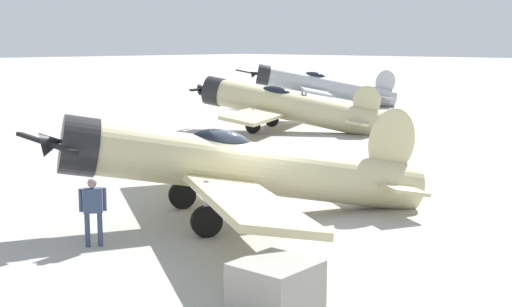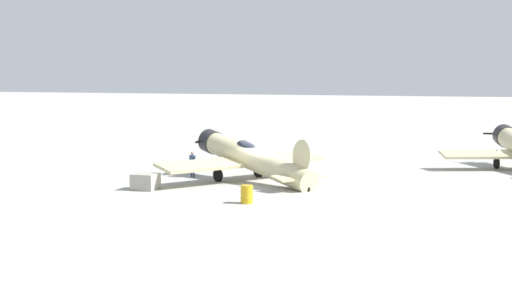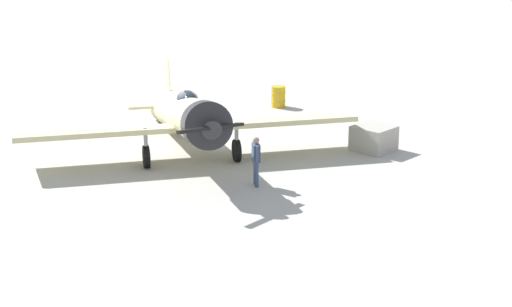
# 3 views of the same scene
# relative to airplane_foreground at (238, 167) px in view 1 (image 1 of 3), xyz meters

# --- Properties ---
(ground_plane) EXTENTS (400.00, 400.00, 0.00)m
(ground_plane) POSITION_rel_airplane_foreground_xyz_m (-0.46, 0.26, -1.44)
(ground_plane) COLOR #A8A59E
(airplane_foreground) EXTENTS (9.89, 11.47, 3.21)m
(airplane_foreground) POSITION_rel_airplane_foreground_xyz_m (0.00, 0.00, 0.00)
(airplane_foreground) COLOR beige
(airplane_foreground) RESTS_ON ground_plane
(airplane_mid_apron) EXTENTS (11.20, 10.27, 3.19)m
(airplane_mid_apron) POSITION_rel_airplane_foreground_xyz_m (-15.57, -12.22, -0.08)
(airplane_mid_apron) COLOR beige
(airplane_mid_apron) RESTS_ON ground_plane
(airplane_far_line) EXTENTS (9.68, 9.89, 3.38)m
(airplane_far_line) POSITION_rel_airplane_foreground_xyz_m (-28.67, -20.08, 0.10)
(airplane_far_line) COLOR #B7BABF
(airplane_far_line) RESTS_ON ground_plane
(ground_crew_mechanic) EXTENTS (0.55, 0.44, 1.66)m
(ground_crew_mechanic) POSITION_rel_airplane_foreground_xyz_m (4.31, -0.53, -0.44)
(ground_crew_mechanic) COLOR #384766
(ground_crew_mechanic) RESTS_ON ground_plane
(equipment_crate) EXTENTS (1.44, 1.39, 0.93)m
(equipment_crate) POSITION_rel_airplane_foreground_xyz_m (4.35, 5.39, -0.98)
(equipment_crate) COLOR #9E998E
(equipment_crate) RESTS_ON ground_plane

